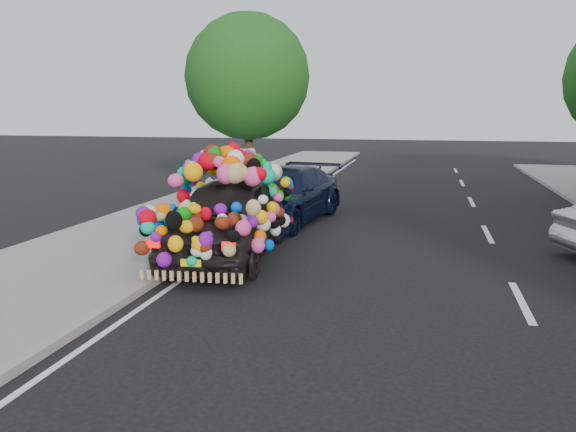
# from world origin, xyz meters

# --- Properties ---
(ground) EXTENTS (100.00, 100.00, 0.00)m
(ground) POSITION_xyz_m (0.00, 0.00, 0.00)
(ground) COLOR black
(ground) RESTS_ON ground
(sidewalk) EXTENTS (4.00, 60.00, 0.12)m
(sidewalk) POSITION_xyz_m (-4.30, 0.00, 0.06)
(sidewalk) COLOR gray
(sidewalk) RESTS_ON ground
(kerb) EXTENTS (0.15, 60.00, 0.13)m
(kerb) POSITION_xyz_m (-2.35, 0.00, 0.07)
(kerb) COLOR gray
(kerb) RESTS_ON ground
(lane_markings) EXTENTS (6.00, 50.00, 0.01)m
(lane_markings) POSITION_xyz_m (3.60, 0.00, 0.01)
(lane_markings) COLOR silver
(lane_markings) RESTS_ON ground
(tree_near_sidewalk) EXTENTS (4.20, 4.20, 6.13)m
(tree_near_sidewalk) POSITION_xyz_m (-3.80, 9.50, 4.02)
(tree_near_sidewalk) COLOR #332114
(tree_near_sidewalk) RESTS_ON ground
(plush_art_car) EXTENTS (2.63, 5.01, 2.23)m
(plush_art_car) POSITION_xyz_m (-1.78, 1.63, 1.15)
(plush_art_car) COLOR black
(plush_art_car) RESTS_ON ground
(navy_sedan) EXTENTS (2.73, 5.19, 1.44)m
(navy_sedan) POSITION_xyz_m (-1.52, 5.35, 0.72)
(navy_sedan) COLOR black
(navy_sedan) RESTS_ON ground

